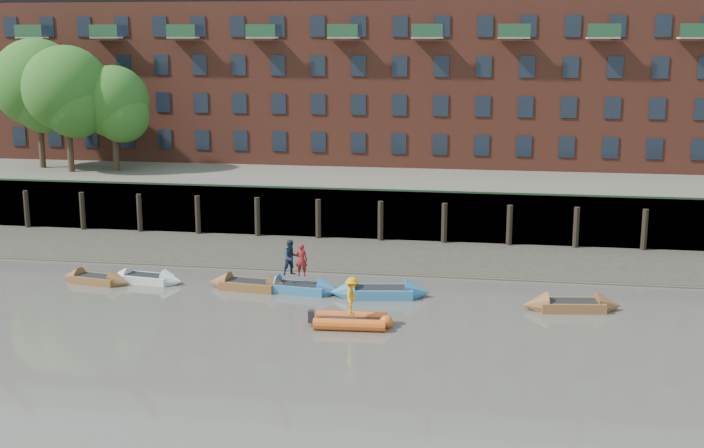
% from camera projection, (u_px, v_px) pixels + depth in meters
% --- Properties ---
extents(ground, '(220.00, 220.00, 0.00)m').
position_uv_depth(ground, '(359.00, 370.00, 34.41)').
color(ground, '#59554D').
rests_on(ground, ground).
extents(foreshore, '(110.00, 8.00, 0.50)m').
position_uv_depth(foreshore, '(406.00, 257.00, 51.78)').
color(foreshore, '#3D382F').
rests_on(foreshore, ground).
extents(mud_band, '(110.00, 1.60, 0.10)m').
position_uv_depth(mud_band, '(400.00, 272.00, 48.50)').
color(mud_band, '#4C4336').
rests_on(mud_band, ground).
extents(river_wall, '(110.00, 1.23, 3.30)m').
position_uv_depth(river_wall, '(413.00, 216.00, 55.67)').
color(river_wall, '#2D2A26').
rests_on(river_wall, ground).
extents(bank_terrace, '(110.00, 28.00, 3.20)m').
position_uv_depth(bank_terrace, '(430.00, 181.00, 68.82)').
color(bank_terrace, '#5E594D').
rests_on(bank_terrace, ground).
extents(apartment_terrace, '(80.60, 15.56, 20.98)m').
position_uv_depth(apartment_terrace, '(433.00, 35.00, 67.42)').
color(apartment_terrace, brown).
rests_on(apartment_terrace, bank_terrace).
extents(tree_cluster, '(11.76, 7.74, 9.40)m').
position_uv_depth(tree_cluster, '(64.00, 89.00, 62.94)').
color(tree_cluster, '#3A281C').
rests_on(tree_cluster, bank_terrace).
extents(rowboat_0, '(4.13, 1.87, 1.16)m').
position_uv_depth(rowboat_0, '(96.00, 279.00, 46.39)').
color(rowboat_0, brown).
rests_on(rowboat_0, ground).
extents(rowboat_1, '(4.27, 1.74, 1.20)m').
position_uv_depth(rowboat_1, '(146.00, 278.00, 46.49)').
color(rowboat_1, silver).
rests_on(rowboat_1, ground).
extents(rowboat_2, '(4.58, 1.76, 1.30)m').
position_uv_depth(rowboat_2, '(249.00, 285.00, 45.24)').
color(rowboat_2, brown).
rests_on(rowboat_2, ground).
extents(rowboat_3, '(4.55, 1.81, 1.28)m').
position_uv_depth(rowboat_3, '(299.00, 288.00, 44.70)').
color(rowboat_3, teal).
rests_on(rowboat_3, ground).
extents(rowboat_4, '(5.16, 2.20, 1.45)m').
position_uv_depth(rowboat_4, '(380.00, 292.00, 43.88)').
color(rowboat_4, teal).
rests_on(rowboat_4, ground).
extents(rowboat_6, '(4.81, 1.98, 1.35)m').
position_uv_depth(rowboat_6, '(572.00, 305.00, 41.79)').
color(rowboat_6, brown).
rests_on(rowboat_6, ground).
extents(rib_tender, '(3.55, 1.85, 0.61)m').
position_uv_depth(rib_tender, '(354.00, 321.00, 39.43)').
color(rib_tender, '#E3561A').
rests_on(rib_tender, ground).
extents(person_rower_a, '(0.64, 0.45, 1.67)m').
position_uv_depth(person_rower_a, '(301.00, 260.00, 44.39)').
color(person_rower_a, maroon).
rests_on(person_rower_a, rowboat_3).
extents(person_rower_b, '(1.12, 1.08, 1.82)m').
position_uv_depth(person_rower_b, '(291.00, 258.00, 44.55)').
color(person_rower_b, '#19233F').
rests_on(person_rower_b, rowboat_3).
extents(person_rib_crew, '(0.66, 1.13, 1.73)m').
position_uv_depth(person_rib_crew, '(352.00, 296.00, 39.15)').
color(person_rib_crew, orange).
rests_on(person_rib_crew, rib_tender).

